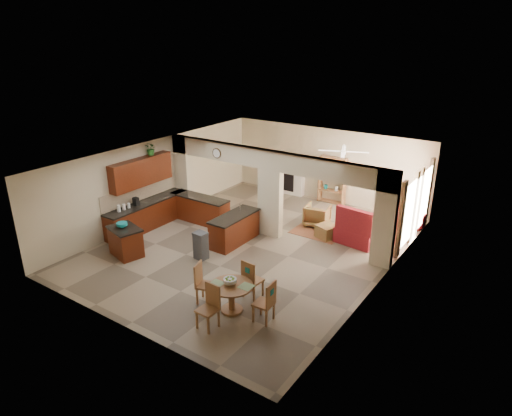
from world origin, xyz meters
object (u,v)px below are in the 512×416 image
Objects in this scene: kitchen_island at (126,241)px; dining_table at (231,293)px; armchair at (317,215)px; sofa at (393,224)px.

kitchen_island is 1.14× the size of dining_table.
armchair is (3.61, 5.14, -0.07)m from kitchen_island.
armchair is at bearing 96.80° from dining_table.
kitchen_island reaches higher than dining_table.
kitchen_island is at bearing 145.27° from sofa.
dining_table is at bearing 7.65° from kitchen_island.
armchair is (-0.68, 5.69, -0.11)m from dining_table.
kitchen_island is at bearing 172.68° from dining_table.
armchair is (-2.39, -0.66, -0.01)m from sofa.
dining_table is 6.58m from sofa.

